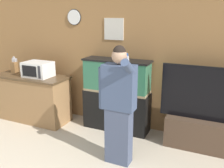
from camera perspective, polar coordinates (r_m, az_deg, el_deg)
wall_back_paneled at (r=4.64m, az=0.04°, el=6.40°), size 10.00×0.08×2.60m
counter_island at (r=5.18m, az=-17.64°, el=-3.01°), size 1.49×0.60×0.91m
microwave at (r=4.91m, az=-16.56°, el=3.25°), size 0.52×0.38×0.28m
knife_block at (r=5.39m, az=-21.43°, el=3.67°), size 0.11×0.10×0.32m
aquarium_on_stand at (r=4.48m, az=1.05°, el=-2.60°), size 1.20×0.38×1.30m
tv_on_stand at (r=4.18m, az=20.82°, el=-8.95°), size 1.48×0.40×1.32m
person_standing at (r=3.40m, az=1.44°, el=-4.73°), size 0.53×0.40×1.68m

